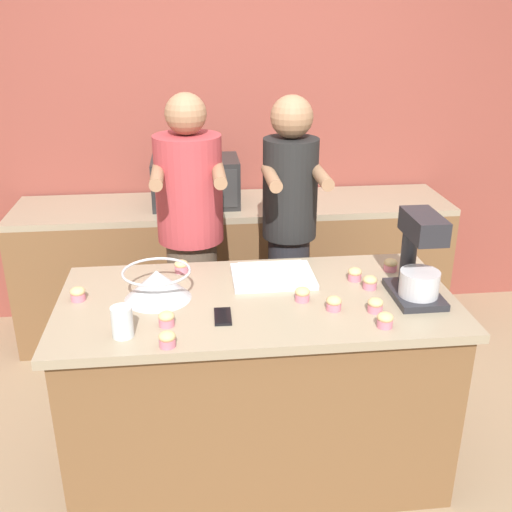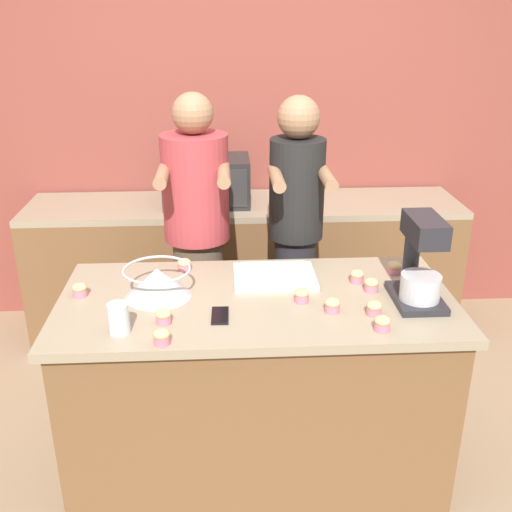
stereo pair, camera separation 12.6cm
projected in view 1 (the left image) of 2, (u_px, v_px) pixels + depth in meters
name	position (u px, v px, depth m)	size (l,w,h in m)	color
ground_plane	(257.00, 460.00, 2.97)	(16.00, 16.00, 0.00)	#937A5B
back_wall	(229.00, 125.00, 4.02)	(10.00, 0.06, 2.70)	brown
island_counter	(257.00, 383.00, 2.80)	(1.73, 0.85, 0.90)	brown
back_counter	(235.00, 267.00, 4.04)	(2.80, 0.60, 0.91)	brown
person_left	(192.00, 246.00, 3.22)	(0.36, 0.51, 1.70)	brown
person_right	(289.00, 240.00, 3.27)	(0.31, 0.49, 1.68)	#232328
stand_mixer	(418.00, 262.00, 2.56)	(0.20, 0.30, 0.39)	#232328
mixing_bowl	(157.00, 283.00, 2.59)	(0.30, 0.30, 0.13)	#BCBCC1
baking_tray	(273.00, 275.00, 2.80)	(0.38, 0.30, 0.04)	silver
microwave_oven	(196.00, 182.00, 3.78)	(0.54, 0.36, 0.30)	black
cell_phone	(223.00, 316.00, 2.45)	(0.07, 0.15, 0.01)	black
drinking_glass	(122.00, 322.00, 2.30)	(0.08, 0.08, 0.12)	silver
cupcake_0	(166.00, 319.00, 2.38)	(0.07, 0.07, 0.06)	#D17084
cupcake_1	(78.00, 294.00, 2.59)	(0.07, 0.07, 0.06)	#D17084
cupcake_2	(167.00, 339.00, 2.24)	(0.07, 0.07, 0.06)	#D17084
cupcake_3	(334.00, 303.00, 2.51)	(0.07, 0.07, 0.06)	#D17084
cupcake_4	(355.00, 274.00, 2.78)	(0.07, 0.07, 0.06)	#D17084
cupcake_5	(302.00, 294.00, 2.59)	(0.07, 0.07, 0.06)	#D17084
cupcake_6	(375.00, 305.00, 2.49)	(0.07, 0.07, 0.06)	#D17084
cupcake_7	(370.00, 282.00, 2.70)	(0.07, 0.07, 0.06)	#D17084
cupcake_8	(391.00, 265.00, 2.88)	(0.07, 0.07, 0.06)	#D17084
cupcake_9	(385.00, 320.00, 2.37)	(0.07, 0.07, 0.06)	#D17084
cupcake_10	(181.00, 266.00, 2.87)	(0.07, 0.07, 0.06)	#D17084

